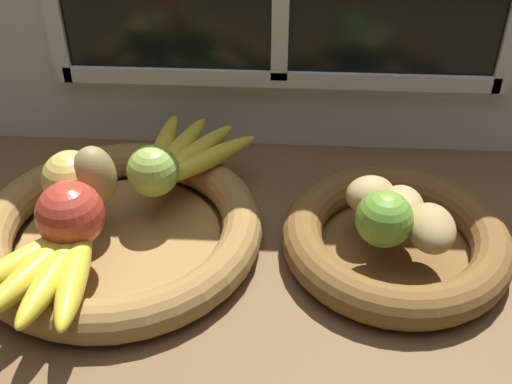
# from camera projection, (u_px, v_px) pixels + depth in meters

# --- Properties ---
(ground_plane) EXTENTS (1.40, 0.90, 0.03)m
(ground_plane) POSITION_uv_depth(u_px,v_px,m) (270.00, 277.00, 0.79)
(ground_plane) COLOR brown
(fruit_bowl_left) EXTENTS (0.36, 0.36, 0.05)m
(fruit_bowl_left) POSITION_uv_depth(u_px,v_px,m) (120.00, 230.00, 0.81)
(fruit_bowl_left) COLOR olive
(fruit_bowl_left) RESTS_ON ground_plane
(fruit_bowl_right) EXTENTS (0.28, 0.28, 0.05)m
(fruit_bowl_right) POSITION_uv_depth(u_px,v_px,m) (395.00, 240.00, 0.79)
(fruit_bowl_right) COLOR brown
(fruit_bowl_right) RESTS_ON ground_plane
(apple_red_front) EXTENTS (0.08, 0.08, 0.08)m
(apple_red_front) POSITION_uv_depth(u_px,v_px,m) (70.00, 215.00, 0.72)
(apple_red_front) COLOR #B73828
(apple_red_front) RESTS_ON fruit_bowl_left
(apple_green_back) EXTENTS (0.07, 0.07, 0.07)m
(apple_green_back) POSITION_uv_depth(u_px,v_px,m) (153.00, 171.00, 0.81)
(apple_green_back) COLOR #99B74C
(apple_green_back) RESTS_ON fruit_bowl_left
(apple_golden_left) EXTENTS (0.07, 0.07, 0.07)m
(apple_golden_left) POSITION_uv_depth(u_px,v_px,m) (71.00, 179.00, 0.79)
(apple_golden_left) COLOR #DBB756
(apple_golden_left) RESTS_ON fruit_bowl_left
(pear_brown) EXTENTS (0.07, 0.07, 0.08)m
(pear_brown) POSITION_uv_depth(u_px,v_px,m) (94.00, 177.00, 0.78)
(pear_brown) COLOR olive
(pear_brown) RESTS_ON fruit_bowl_left
(banana_bunch_front) EXTENTS (0.15, 0.17, 0.03)m
(banana_bunch_front) POSITION_uv_depth(u_px,v_px,m) (49.00, 268.00, 0.69)
(banana_bunch_front) COLOR yellow
(banana_bunch_front) RESTS_ON fruit_bowl_left
(banana_bunch_back) EXTENTS (0.15, 0.19, 0.03)m
(banana_bunch_back) POSITION_uv_depth(u_px,v_px,m) (183.00, 154.00, 0.87)
(banana_bunch_back) COLOR yellow
(banana_bunch_back) RESTS_ON fruit_bowl_left
(potato_large) EXTENTS (0.07, 0.09, 0.04)m
(potato_large) POSITION_uv_depth(u_px,v_px,m) (401.00, 209.00, 0.76)
(potato_large) COLOR tan
(potato_large) RESTS_ON fruit_bowl_right
(potato_small) EXTENTS (0.06, 0.08, 0.04)m
(potato_small) POSITION_uv_depth(u_px,v_px,m) (430.00, 226.00, 0.73)
(potato_small) COLOR #A38451
(potato_small) RESTS_ON fruit_bowl_right
(potato_oblong) EXTENTS (0.08, 0.07, 0.05)m
(potato_oblong) POSITION_uv_depth(u_px,v_px,m) (370.00, 194.00, 0.78)
(potato_oblong) COLOR tan
(potato_oblong) RESTS_ON fruit_bowl_right
(lime_near) EXTENTS (0.07, 0.07, 0.07)m
(lime_near) POSITION_uv_depth(u_px,v_px,m) (384.00, 220.00, 0.73)
(lime_near) COLOR #6B9E33
(lime_near) RESTS_ON fruit_bowl_right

